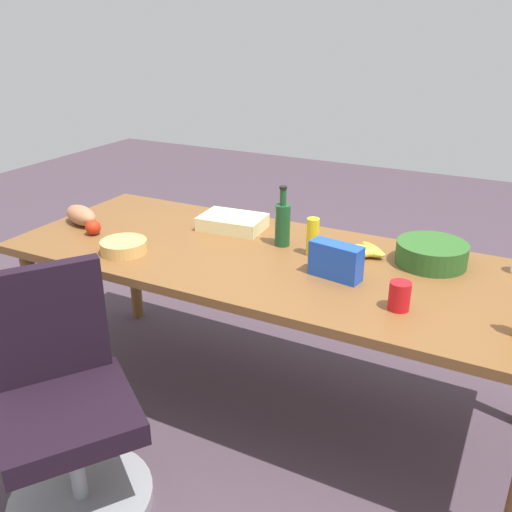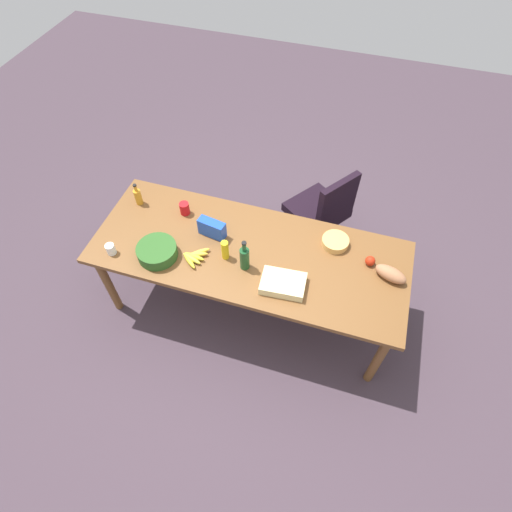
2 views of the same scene
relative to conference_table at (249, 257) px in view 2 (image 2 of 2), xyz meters
name	(u,v)px [view 2 (image 2 of 2)]	position (x,y,z in m)	size (l,w,h in m)	color
ground_plane	(250,303)	(0.00, 0.00, -0.72)	(10.00, 10.00, 0.00)	#463741
conference_table	(249,257)	(0.00, 0.00, 0.00)	(2.47, 0.95, 0.79)	brown
office_chair	(319,218)	(0.42, 0.90, -0.35)	(0.67, 0.67, 0.95)	gray
dressing_bottle	(138,196)	(-1.05, 0.22, 0.15)	(0.07, 0.07, 0.21)	orange
chip_bowl	(335,242)	(0.63, 0.27, 0.10)	(0.21, 0.21, 0.06)	tan
sheet_cake	(283,284)	(0.34, -0.24, 0.11)	(0.32, 0.22, 0.07)	beige
mustard_bottle	(225,250)	(-0.15, -0.11, 0.16)	(0.06, 0.06, 0.17)	yellow
salad_bowl	(157,251)	(-0.65, -0.25, 0.12)	(0.31, 0.31, 0.10)	#2B5A22
banana_bunch	(194,256)	(-0.38, -0.19, 0.10)	(0.20, 0.24, 0.04)	gold
wine_bottle	(245,258)	(0.02, -0.15, 0.18)	(0.09, 0.09, 0.29)	#184924
chip_bag_blue	(212,228)	(-0.33, 0.07, 0.15)	(0.22, 0.08, 0.15)	blue
paper_cup	(111,249)	(-1.01, -0.33, 0.12)	(0.07, 0.07, 0.09)	white
bread_loaf	(391,274)	(1.07, 0.07, 0.12)	(0.24, 0.11, 0.10)	#A76C48
red_solo_cup	(185,208)	(-0.63, 0.23, 0.13)	(0.08, 0.08, 0.11)	red
apple_red	(370,261)	(0.91, 0.15, 0.11)	(0.08, 0.08, 0.08)	red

